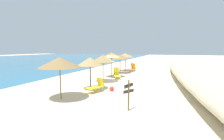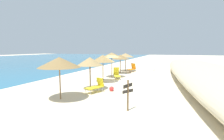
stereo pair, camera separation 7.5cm
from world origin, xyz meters
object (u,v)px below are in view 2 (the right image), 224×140
Objects in this scene: lounge_chair_0 at (96,86)px; wooden_signpost at (128,92)px; lounge_chair_2 at (132,68)px; beach_umbrella_4 at (120,57)px; beach_ball at (112,89)px; beach_umbrella_5 at (125,55)px; lounge_chair_1 at (117,74)px; beach_umbrella_0 at (59,62)px; cooler_box at (153,70)px; beach_umbrella_3 at (112,55)px; beach_umbrella_1 at (90,61)px; beach_umbrella_2 at (103,58)px.

wooden_signpost is at bearing 159.67° from lounge_chair_0.
lounge_chair_2 is at bearing -66.87° from lounge_chair_0.
beach_umbrella_4 is 1.51× the size of wooden_signpost.
beach_umbrella_4 is 6.80× the size of beach_ball.
beach_umbrella_5 reaches higher than wooden_signpost.
beach_umbrella_0 is at bearing 58.71° from lounge_chair_1.
wooden_signpost is at bearing -177.82° from cooler_box.
beach_umbrella_3 reaches higher than lounge_chair_2.
beach_umbrella_4 is at bearing 35.04° from wooden_signpost.
lounge_chair_2 is at bearing 127.31° from cooler_box.
beach_umbrella_5 is 1.59× the size of wooden_signpost.
wooden_signpost is 17.16m from cooler_box.
beach_umbrella_3 is at bearing 100.29° from lounge_chair_2.
lounge_chair_2 is 2.82× the size of cooler_box.
beach_umbrella_0 reaches higher than lounge_chair_0.
beach_umbrella_3 is (9.10, -0.17, 0.16)m from beach_umbrella_0.
beach_umbrella_4 is (9.49, 0.48, -0.07)m from beach_umbrella_1.
beach_umbrella_1 is at bearing -177.64° from beach_umbrella_5.
lounge_chair_1 reaches higher than lounge_chair_0.
beach_ball is (0.06, -1.76, -2.04)m from beach_umbrella_1.
beach_umbrella_5 is 4.70× the size of cooler_box.
beach_umbrella_4 is at bearing 2.87° from beach_umbrella_1.
beach_ball is at bearing 79.13° from lounge_chair_1.
lounge_chair_0 is 4.39m from wooden_signpost.
beach_umbrella_3 reaches higher than beach_ball.
beach_umbrella_0 reaches higher than wooden_signpost.
beach_umbrella_2 is 1.70× the size of lounge_chair_2.
lounge_chair_1 is at bearing 37.86° from wooden_signpost.
beach_umbrella_4 is at bearing 1.15° from beach_umbrella_3.
lounge_chair_2 is at bearing -28.51° from beach_umbrella_4.
beach_umbrella_1 is 0.99× the size of beach_umbrella_5.
lounge_chair_1 is at bearing -121.88° from beach_umbrella_3.
beach_umbrella_2 is at bearing -2.65° from beach_umbrella_0.
lounge_chair_0 is 14.41m from cooler_box.
beach_ball is at bearing -37.31° from beach_umbrella_0.
beach_umbrella_0 is at bearing 179.71° from beach_umbrella_5.
lounge_chair_1 is (5.63, -0.33, -1.77)m from beach_umbrella_1.
beach_umbrella_0 is 12.49m from beach_umbrella_4.
lounge_chair_1 is (6.24, 0.45, -0.01)m from lounge_chair_0.
lounge_chair_0 is at bearing 169.79° from cooler_box.
beach_umbrella_0 is 9.10m from beach_umbrella_3.
lounge_chair_1 is at bearing 14.44° from beach_ball.
beach_umbrella_4 is 10.31m from lounge_chair_0.
wooden_signpost is (-6.82, -4.27, -1.30)m from beach_umbrella_2.
lounge_chair_1 is 5.76m from beach_ball.
beach_umbrella_0 is 4.80m from wooden_signpost.
lounge_chair_1 is at bearing -3.35° from beach_umbrella_1.
beach_umbrella_5 is at bearing 0.86° from beach_umbrella_3.
wooden_signpost is 4.50× the size of beach_ball.
beach_umbrella_3 is at bearing -179.14° from beach_umbrella_5.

